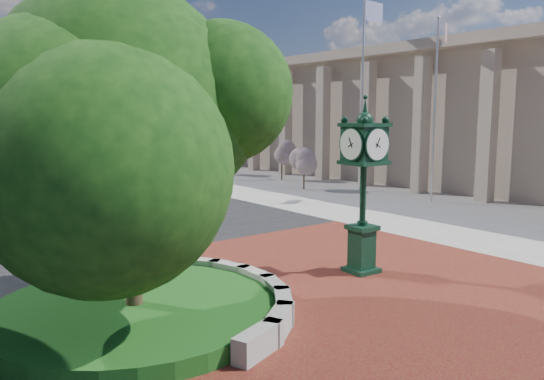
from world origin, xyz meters
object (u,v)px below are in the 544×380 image
(flagpole_a, at_px, (435,109))
(flagpole_b, at_px, (362,92))
(parked_car, at_px, (28,159))
(street_lamp_near, at_px, (98,107))
(post_clock, at_px, (363,179))

(flagpole_a, bearing_deg, flagpole_b, 88.08)
(parked_car, height_order, flagpole_a, flagpole_a)
(street_lamp_near, bearing_deg, flagpole_a, -70.78)
(post_clock, xyz_separation_m, parked_car, (0.18, 37.73, -1.88))
(flagpole_a, bearing_deg, street_lamp_near, 109.22)
(post_clock, distance_m, flagpole_b, 16.67)
(post_clock, xyz_separation_m, flagpole_a, (11.83, 6.18, 2.04))
(parked_car, distance_m, flagpole_a, 33.86)
(flagpole_a, distance_m, street_lamp_near, 25.20)
(flagpole_a, xyz_separation_m, street_lamp_near, (-8.29, 23.79, 0.28))
(post_clock, height_order, parked_car, post_clock)
(flagpole_a, bearing_deg, parked_car, 110.25)
(post_clock, bearing_deg, street_lamp_near, 83.28)
(flagpole_a, xyz_separation_m, flagpole_b, (0.17, 5.00, 1.00))
(flagpole_b, distance_m, street_lamp_near, 20.63)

